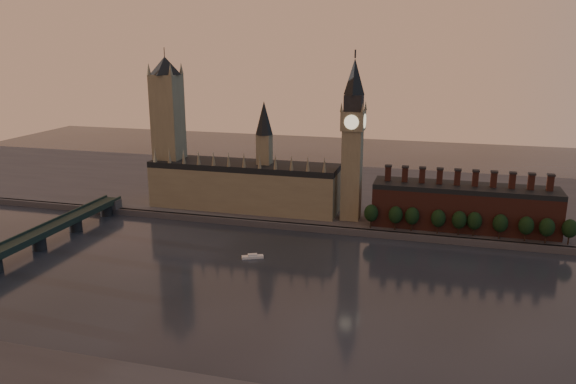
# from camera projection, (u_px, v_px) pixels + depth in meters

# --- Properties ---
(ground) EXTENTS (900.00, 900.00, 0.00)m
(ground) POSITION_uv_depth(u_px,v_px,m) (292.00, 292.00, 267.05)
(ground) COLOR black
(ground) RESTS_ON ground
(north_bank) EXTENTS (900.00, 182.00, 4.00)m
(north_bank) POSITION_uv_depth(u_px,v_px,m) (352.00, 194.00, 432.39)
(north_bank) COLOR #45464A
(north_bank) RESTS_ON ground
(palace_of_westminster) EXTENTS (130.00, 30.30, 74.00)m
(palace_of_westminster) POSITION_uv_depth(u_px,v_px,m) (245.00, 183.00, 385.03)
(palace_of_westminster) COLOR #7E755A
(palace_of_westminster) RESTS_ON north_bank
(victoria_tower) EXTENTS (24.00, 24.00, 108.00)m
(victoria_tower) POSITION_uv_depth(u_px,v_px,m) (168.00, 126.00, 389.69)
(victoria_tower) COLOR #7E755A
(victoria_tower) RESTS_ON north_bank
(big_ben) EXTENTS (15.00, 15.00, 107.00)m
(big_ben) POSITION_uv_depth(u_px,v_px,m) (353.00, 138.00, 352.29)
(big_ben) COLOR #7E755A
(big_ben) RESTS_ON north_bank
(chimney_block) EXTENTS (110.00, 25.00, 37.00)m
(chimney_block) POSITION_uv_depth(u_px,v_px,m) (464.00, 206.00, 344.42)
(chimney_block) COLOR #552820
(chimney_block) RESTS_ON north_bank
(embankment_tree_0) EXTENTS (8.60, 8.60, 14.88)m
(embankment_tree_0) POSITION_uv_depth(u_px,v_px,m) (371.00, 213.00, 345.32)
(embankment_tree_0) COLOR black
(embankment_tree_0) RESTS_ON north_bank
(embankment_tree_1) EXTENTS (8.60, 8.60, 14.88)m
(embankment_tree_1) POSITION_uv_depth(u_px,v_px,m) (396.00, 215.00, 341.77)
(embankment_tree_1) COLOR black
(embankment_tree_1) RESTS_ON north_bank
(embankment_tree_2) EXTENTS (8.60, 8.60, 14.88)m
(embankment_tree_2) POSITION_uv_depth(u_px,v_px,m) (412.00, 216.00, 339.70)
(embankment_tree_2) COLOR black
(embankment_tree_2) RESTS_ON north_bank
(embankment_tree_3) EXTENTS (8.60, 8.60, 14.88)m
(embankment_tree_3) POSITION_uv_depth(u_px,v_px,m) (438.00, 218.00, 335.07)
(embankment_tree_3) COLOR black
(embankment_tree_3) RESTS_ON north_bank
(embankment_tree_4) EXTENTS (8.60, 8.60, 14.88)m
(embankment_tree_4) POSITION_uv_depth(u_px,v_px,m) (459.00, 220.00, 332.08)
(embankment_tree_4) COLOR black
(embankment_tree_4) RESTS_ON north_bank
(embankment_tree_5) EXTENTS (8.60, 8.60, 14.88)m
(embankment_tree_5) POSITION_uv_depth(u_px,v_px,m) (474.00, 221.00, 330.32)
(embankment_tree_5) COLOR black
(embankment_tree_5) RESTS_ON north_bank
(embankment_tree_6) EXTENTS (8.60, 8.60, 14.88)m
(embankment_tree_6) POSITION_uv_depth(u_px,v_px,m) (500.00, 223.00, 326.02)
(embankment_tree_6) COLOR black
(embankment_tree_6) RESTS_ON north_bank
(embankment_tree_7) EXTENTS (8.60, 8.60, 14.88)m
(embankment_tree_7) POSITION_uv_depth(u_px,v_px,m) (526.00, 226.00, 321.72)
(embankment_tree_7) COLOR black
(embankment_tree_7) RESTS_ON north_bank
(embankment_tree_8) EXTENTS (8.60, 8.60, 14.88)m
(embankment_tree_8) POSITION_uv_depth(u_px,v_px,m) (547.00, 227.00, 318.72)
(embankment_tree_8) COLOR black
(embankment_tree_8) RESTS_ON north_bank
(embankment_tree_9) EXTENTS (8.60, 8.60, 14.88)m
(embankment_tree_9) POSITION_uv_depth(u_px,v_px,m) (570.00, 229.00, 316.55)
(embankment_tree_9) COLOR black
(embankment_tree_9) RESTS_ON north_bank
(westminster_bridge) EXTENTS (14.00, 200.00, 11.55)m
(westminster_bridge) POSITION_uv_depth(u_px,v_px,m) (13.00, 249.00, 302.35)
(westminster_bridge) COLOR #1D2D28
(westminster_bridge) RESTS_ON ground
(river_boat) EXTENTS (12.28, 8.14, 2.39)m
(river_boat) POSITION_uv_depth(u_px,v_px,m) (253.00, 256.00, 309.32)
(river_boat) COLOR white
(river_boat) RESTS_ON ground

